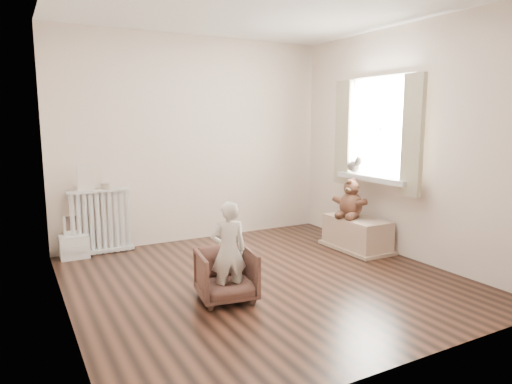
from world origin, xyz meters
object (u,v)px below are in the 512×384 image
armchair (226,275)px  plush_cat (355,165)px  toy_bench (357,233)px  radiator (101,221)px  child (228,251)px  teddy_bear (351,194)px  toy_vanity (73,234)px

armchair → plush_cat: 2.51m
armchair → toy_bench: armchair is taller
radiator → child: size_ratio=0.88×
radiator → teddy_bear: size_ratio=1.63×
radiator → plush_cat: bearing=-19.6°
toy_vanity → toy_bench: bearing=-22.1°
toy_bench → plush_cat: size_ratio=3.23×
child → armchair: bearing=-80.8°
toy_bench → teddy_bear: bearing=124.6°
toy_vanity → toy_bench: size_ratio=0.59×
radiator → toy_vanity: (-0.31, -0.03, -0.11)m
radiator → teddy_bear: 2.98m
radiator → toy_bench: size_ratio=0.93×
child → plush_cat: bearing=-146.9°
plush_cat → toy_vanity: bearing=168.0°
toy_bench → teddy_bear: size_ratio=1.75×
armchair → teddy_bear: teddy_bear is taller
toy_bench → plush_cat: plush_cat is taller
radiator → teddy_bear: teddy_bear is taller
toy_vanity → plush_cat: plush_cat is taller
teddy_bear → plush_cat: 0.42m
radiator → toy_vanity: size_ratio=1.58×
armchair → toy_bench: size_ratio=0.60×
toy_vanity → plush_cat: size_ratio=1.91×
plush_cat → child: bearing=-150.7°
radiator → child: (0.70, -2.01, 0.06)m
child → plush_cat: 2.47m
child → plush_cat: (2.20, 0.98, 0.55)m
radiator → toy_vanity: bearing=-174.5°
armchair → plush_cat: (2.20, 0.93, 0.78)m
armchair → teddy_bear: bearing=29.6°
radiator → toy_bench: 3.05m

